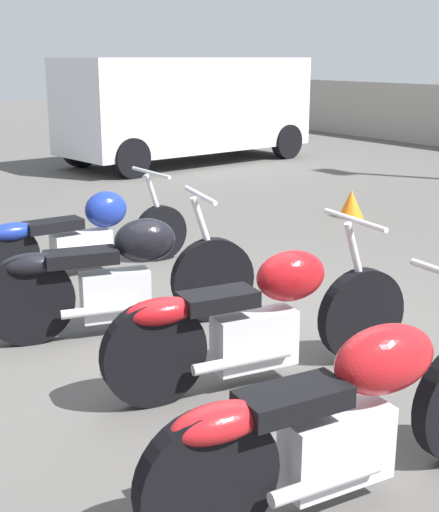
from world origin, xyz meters
The scene contains 7 objects.
ground_plane centered at (0.00, 0.00, 0.00)m, with size 60.00×60.00×0.00m, color #514F4C.
motorcycle_slot_0 centered at (-2.15, -0.25, 0.40)m, with size 0.74×2.16×0.94m.
motorcycle_slot_1 centered at (-0.55, -0.62, 0.45)m, with size 0.75×2.06×1.04m.
motorcycle_slot_2 centered at (0.72, -0.23, 0.44)m, with size 0.65×2.16×1.02m.
motorcycle_slot_3 centered at (1.99, -0.65, 0.44)m, with size 0.70×2.14×1.02m.
parked_van centered at (-8.18, 4.37, 1.13)m, with size 2.58×5.27×2.02m.
traffic_cone_far centered at (-2.63, 3.63, 0.18)m, with size 0.33×0.33×0.37m.
Camera 1 is at (4.16, -2.72, 2.02)m, focal length 50.00 mm.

